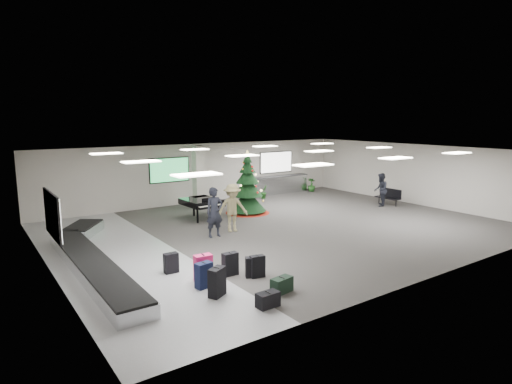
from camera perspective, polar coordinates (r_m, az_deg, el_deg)
ground at (r=18.15m, az=3.52°, el=-4.74°), size 18.00×18.00×0.00m
room_envelope at (r=18.01m, az=1.32°, el=2.71°), size 18.02×14.02×3.21m
baggage_carousel at (r=14.67m, az=-21.28°, el=-8.11°), size 2.28×9.71×0.43m
service_counter at (r=26.20m, az=3.08°, el=0.99°), size 4.05×0.65×1.08m
suitcase_0 at (r=11.32m, az=-5.21°, el=-11.87°), size 0.56×0.48×0.79m
suitcase_1 at (r=12.56m, az=0.19°, el=-9.88°), size 0.45×0.29×0.67m
pink_suitcase at (r=12.33m, az=-7.05°, el=-10.03°), size 0.51×0.32×0.80m
suitcase_3 at (r=12.73m, az=-3.48°, el=-9.55°), size 0.46×0.26×0.70m
navy_suitcase at (r=11.90m, az=-6.97°, el=-10.95°), size 0.50×0.34×0.72m
green_duffel at (r=11.59m, az=3.46°, el=-12.27°), size 0.65×0.41×0.43m
suitcase_7 at (r=12.57m, az=-0.45°, el=-9.98°), size 0.47×0.38×0.62m
suitcase_8 at (r=13.14m, az=-11.26°, el=-9.27°), size 0.42×0.25×0.63m
black_duffel at (r=10.76m, az=1.59°, el=-14.16°), size 0.58×0.33×0.39m
christmas_tree at (r=20.70m, az=-1.14°, el=0.06°), size 2.15×2.15×3.07m
grand_piano at (r=19.69m, az=-7.28°, el=-1.38°), size 1.54×1.93×1.07m
bench at (r=23.80m, az=17.29°, el=-0.47°), size 0.47×1.38×0.87m
traveler_a at (r=16.59m, az=-5.55°, el=-2.71°), size 0.73×0.50×1.95m
traveler_b at (r=17.35m, az=-3.17°, el=-2.12°), size 1.41×1.04×1.95m
traveler_bench at (r=23.25m, az=16.29°, el=0.30°), size 1.07×1.04×1.74m
potted_plant_left at (r=24.49m, az=1.04°, el=0.01°), size 0.55×0.52×0.78m
potted_plant_right at (r=27.11m, az=7.42°, el=0.97°), size 0.64×0.64×0.86m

